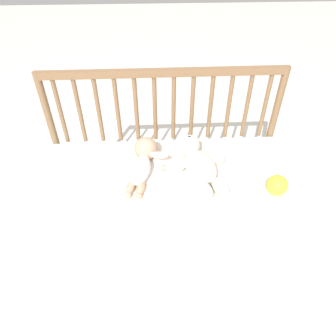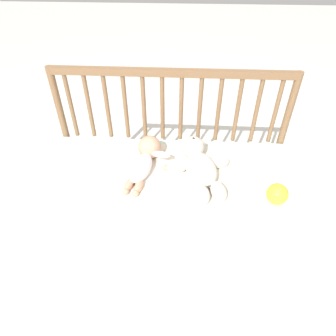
# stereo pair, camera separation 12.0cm
# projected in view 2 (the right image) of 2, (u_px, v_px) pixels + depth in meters

# --- Properties ---
(ground_plane) EXTENTS (12.00, 12.00, 0.00)m
(ground_plane) POSITION_uv_depth(u_px,v_px,m) (168.00, 238.00, 1.67)
(ground_plane) COLOR silver
(crib_mattress) EXTENTS (1.22, 0.64, 0.44)m
(crib_mattress) POSITION_uv_depth(u_px,v_px,m) (168.00, 211.00, 1.53)
(crib_mattress) COLOR silver
(crib_mattress) RESTS_ON ground_plane
(crib_rail) EXTENTS (1.22, 0.04, 0.83)m
(crib_rail) POSITION_uv_depth(u_px,v_px,m) (172.00, 115.00, 1.56)
(crib_rail) COLOR brown
(crib_rail) RESTS_ON ground_plane
(blanket) EXTENTS (0.75, 0.49, 0.01)m
(blanket) POSITION_uv_depth(u_px,v_px,m) (173.00, 175.00, 1.41)
(blanket) COLOR silver
(blanket) RESTS_ON crib_mattress
(teddy_bear) EXTENTS (0.31, 0.42, 0.12)m
(teddy_bear) POSITION_uv_depth(u_px,v_px,m) (200.00, 165.00, 1.40)
(teddy_bear) COLOR silver
(teddy_bear) RESTS_ON crib_mattress
(baby) EXTENTS (0.25, 0.36, 0.12)m
(baby) POSITION_uv_depth(u_px,v_px,m) (145.00, 159.00, 1.43)
(baby) COLOR white
(baby) RESTS_ON crib_mattress
(toy_ball) EXTENTS (0.09, 0.09, 0.09)m
(toy_ball) POSITION_uv_depth(u_px,v_px,m) (277.00, 194.00, 1.25)
(toy_ball) COLOR yellow
(toy_ball) RESTS_ON crib_mattress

